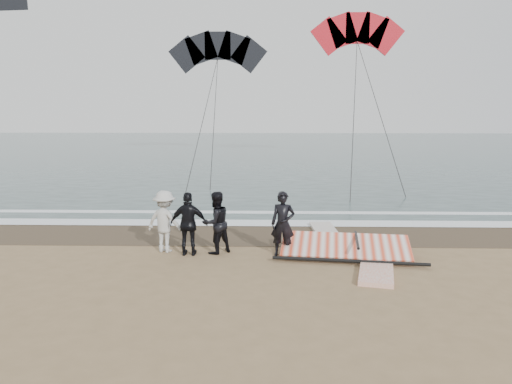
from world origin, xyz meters
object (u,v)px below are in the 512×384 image
(man_main, at_px, (283,224))
(board_cream, at_px, (327,233))
(board_white, at_px, (377,266))
(sail_rig, at_px, (342,248))

(man_main, height_order, board_cream, man_main)
(man_main, height_order, board_white, man_main)
(man_main, distance_m, sail_rig, 1.74)
(board_white, xyz_separation_m, board_cream, (-0.87, 3.15, -0.00))
(board_white, xyz_separation_m, sail_rig, (-0.69, 1.12, 0.14))
(board_cream, bearing_deg, man_main, -127.37)
(board_white, bearing_deg, sail_rig, 134.61)
(man_main, distance_m, board_cream, 2.69)
(board_white, bearing_deg, board_cream, 118.24)
(board_white, bearing_deg, man_main, 168.88)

